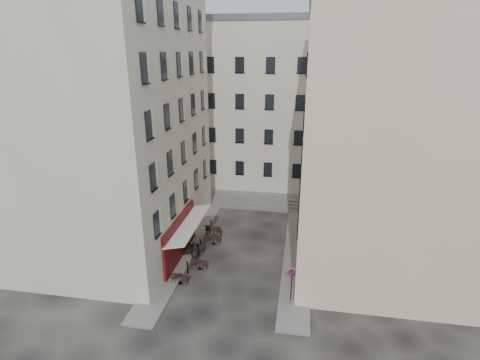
% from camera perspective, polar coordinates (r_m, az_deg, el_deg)
% --- Properties ---
extents(ground, '(90.00, 90.00, 0.00)m').
position_cam_1_polar(ground, '(28.41, -0.89, -13.53)').
color(ground, black).
rests_on(ground, ground).
extents(sidewalk_left, '(2.00, 22.00, 0.12)m').
position_cam_1_polar(sidewalk_left, '(32.70, -7.44, -8.87)').
color(sidewalk_left, slate).
rests_on(sidewalk_left, ground).
extents(sidewalk_right, '(2.00, 18.00, 0.12)m').
position_cam_1_polar(sidewalk_right, '(30.57, 8.65, -11.07)').
color(sidewalk_right, slate).
rests_on(sidewalk_right, ground).
extents(building_left, '(12.20, 16.20, 20.60)m').
position_cam_1_polar(building_left, '(30.84, -19.68, 8.67)').
color(building_left, beige).
rests_on(building_left, ground).
extents(building_right, '(12.20, 14.20, 18.60)m').
position_cam_1_polar(building_right, '(28.29, 21.92, 5.46)').
color(building_right, beige).
rests_on(building_right, ground).
extents(building_back, '(18.20, 10.20, 18.60)m').
position_cam_1_polar(building_back, '(43.26, 2.45, 11.13)').
color(building_back, beige).
rests_on(building_back, ground).
extents(cafe_storefront, '(1.74, 7.30, 3.50)m').
position_cam_1_polar(cafe_storefront, '(29.29, -8.96, -8.46)').
color(cafe_storefront, '#4B0C0A').
rests_on(cafe_storefront, ground).
extents(stone_steps, '(9.00, 3.15, 0.80)m').
position_cam_1_polar(stone_steps, '(39.29, 2.49, -3.21)').
color(stone_steps, '#5C5A57').
rests_on(stone_steps, ground).
extents(bollard_near, '(0.12, 0.12, 0.98)m').
position_cam_1_polar(bollard_near, '(28.01, -8.01, -12.98)').
color(bollard_near, black).
rests_on(bollard_near, ground).
extents(bollard_mid, '(0.12, 0.12, 0.98)m').
position_cam_1_polar(bollard_mid, '(30.89, -6.04, -9.61)').
color(bollard_mid, black).
rests_on(bollard_mid, ground).
extents(bollard_far, '(0.12, 0.12, 0.98)m').
position_cam_1_polar(bollard_far, '(33.89, -4.45, -6.82)').
color(bollard_far, black).
rests_on(bollard_far, ground).
extents(no_parking_sign, '(0.56, 0.14, 2.46)m').
position_cam_1_polar(no_parking_sign, '(24.57, 7.89, -14.65)').
color(no_parking_sign, black).
rests_on(no_parking_sign, ground).
extents(bistro_table_a, '(1.18, 0.55, 0.83)m').
position_cam_1_polar(bistro_table_a, '(27.06, -9.17, -14.57)').
color(bistro_table_a, black).
rests_on(bistro_table_a, ground).
extents(bistro_table_b, '(1.18, 0.55, 0.83)m').
position_cam_1_polar(bistro_table_b, '(28.42, -6.17, -12.63)').
color(bistro_table_b, black).
rests_on(bistro_table_b, ground).
extents(bistro_table_c, '(1.38, 0.65, 0.97)m').
position_cam_1_polar(bistro_table_c, '(30.32, -6.87, -10.30)').
color(bistro_table_c, black).
rests_on(bistro_table_c, ground).
extents(bistro_table_d, '(1.23, 0.58, 0.87)m').
position_cam_1_polar(bistro_table_d, '(31.64, -4.03, -8.99)').
color(bistro_table_d, black).
rests_on(bistro_table_d, ground).
extents(bistro_table_e, '(1.40, 0.66, 0.99)m').
position_cam_1_polar(bistro_table_e, '(32.90, -4.04, -7.70)').
color(bistro_table_e, black).
rests_on(bistro_table_e, ground).
extents(pedestrian, '(0.74, 0.66, 1.69)m').
position_cam_1_polar(pedestrian, '(29.13, -6.99, -10.84)').
color(pedestrian, black).
rests_on(pedestrian, ground).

